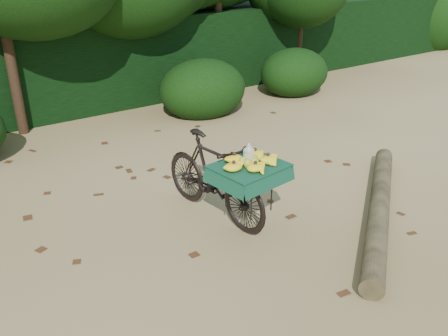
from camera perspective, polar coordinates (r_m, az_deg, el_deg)
ground at (r=5.83m, az=8.52°, el=-6.78°), size 80.00×80.00×0.00m
vendor_bicycle at (r=5.70m, az=-1.10°, el=-1.04°), size 0.83×1.85×1.07m
fallen_log at (r=6.22m, az=18.19°, el=-4.44°), size 2.91×2.17×0.25m
hedge_backdrop at (r=10.64m, az=-15.68°, el=12.23°), size 26.00×1.80×1.80m
tree_row at (r=9.52m, az=-18.43°, el=17.29°), size 14.50×2.00×4.00m
bush_clumps at (r=9.16m, az=-7.85°, el=8.10°), size 8.80×1.70×0.90m
leaf_litter at (r=6.24m, az=4.42°, el=-4.27°), size 7.00×7.30×0.01m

